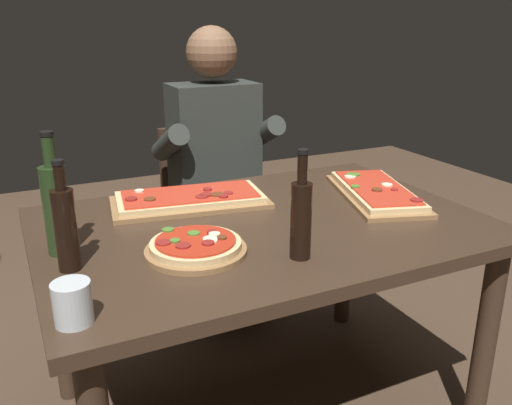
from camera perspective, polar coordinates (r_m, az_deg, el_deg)
The scene contains 10 objects.
dining_table at distance 1.76m, azimuth 0.71°, elevation -4.95°, with size 1.40×0.96×0.74m.
pizza_rectangular_front at distance 1.89m, azimuth -7.00°, elevation 0.35°, with size 0.57×0.34×0.05m.
pizza_rectangular_left at distance 2.00m, azimuth 12.61°, elevation 1.09°, with size 0.38×0.55×0.05m.
pizza_round_far at distance 1.50m, azimuth -6.40°, elevation -4.71°, with size 0.28×0.28×0.05m.
wine_bottle_dark at distance 1.44m, azimuth 4.79°, elevation -1.50°, with size 0.06×0.06×0.30m.
oil_bottle_amber at distance 1.55m, azimuth -20.46°, elevation -0.38°, with size 0.07×0.07×0.34m.
vinegar_bottle_green at distance 1.45m, azimuth -19.54°, elevation -2.44°, with size 0.06×0.06×0.29m.
tumbler_near_camera at distance 1.23m, azimuth -18.84°, elevation -10.29°, with size 0.08×0.08×0.10m.
diner_chair at distance 2.60m, azimuth -4.89°, elevation -0.65°, with size 0.44×0.44×0.87m.
seated_diner at distance 2.42m, azimuth -4.03°, elevation 4.20°, with size 0.53×0.41×1.33m.
Camera 1 is at (-0.72, -1.44, 1.36)m, focal length 37.75 mm.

